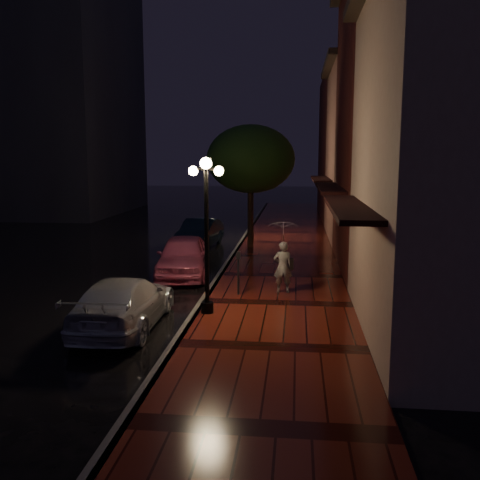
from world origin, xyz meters
The scene contains 15 objects.
ground centered at (0.00, 0.00, 0.00)m, with size 120.00×120.00×0.00m, color black.
sidewalk centered at (2.25, 0.00, 0.07)m, with size 4.50×60.00×0.15m, color #45130C.
curb centered at (0.00, 0.00, 0.07)m, with size 0.25×60.00×0.15m, color #595451.
storefront_near centered at (7.00, -6.00, 4.25)m, with size 5.00×8.00×8.50m, color gray.
storefront_mid centered at (7.00, 2.00, 5.50)m, with size 5.00×8.00×11.00m, color #511914.
storefront_far centered at (7.00, 10.00, 4.50)m, with size 5.00×8.00×9.00m, color #8C5951.
storefront_extra centered at (7.00, 20.00, 5.00)m, with size 5.00×12.00×10.00m, color #511914.
streetlamp_near centered at (0.35, -5.00, 2.60)m, with size 0.96×0.36×4.31m.
streetlamp_far centered at (0.35, 9.00, 2.60)m, with size 0.96×0.36×4.31m.
street_tree centered at (0.61, 5.99, 4.24)m, with size 4.16×4.16×5.80m.
pink_car centered at (-1.42, 0.09, 0.77)m, with size 1.82×4.52×1.54m, color #D5587F.
navy_car centered at (-1.96, 6.47, 0.70)m, with size 1.49×4.28×1.41m, color black.
silver_car centered at (-1.69, -6.10, 0.68)m, with size 1.90×4.68×1.36m, color #B9B9C1.
woman_with_umbrella centered at (2.39, -2.49, 1.69)m, with size 0.97×0.98×2.32m.
parking_meter centered at (1.00, -2.95, 0.99)m, with size 0.13×0.10×1.39m.
Camera 1 is at (2.80, -19.31, 4.51)m, focal length 40.00 mm.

